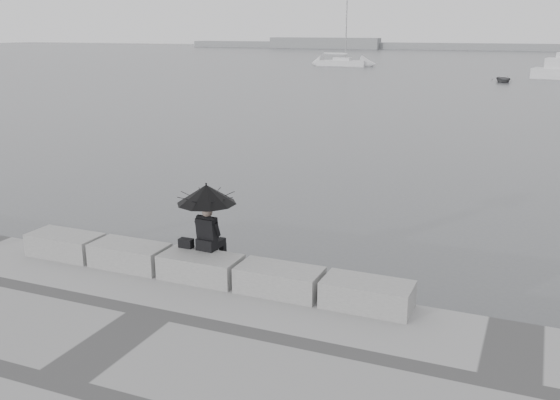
% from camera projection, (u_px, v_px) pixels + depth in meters
% --- Properties ---
extents(ground, '(360.00, 360.00, 0.00)m').
position_uv_depth(ground, '(213.00, 293.00, 12.97)').
color(ground, '#4B4E50').
rests_on(ground, ground).
extents(stone_block_far_left, '(1.60, 0.80, 0.50)m').
position_uv_depth(stone_block_far_left, '(65.00, 245.00, 13.65)').
color(stone_block_far_left, gray).
rests_on(stone_block_far_left, promenade).
extents(stone_block_left, '(1.60, 0.80, 0.50)m').
position_uv_depth(stone_block_left, '(130.00, 255.00, 13.01)').
color(stone_block_left, gray).
rests_on(stone_block_left, promenade).
extents(stone_block_centre, '(1.60, 0.80, 0.50)m').
position_uv_depth(stone_block_centre, '(201.00, 267.00, 12.37)').
color(stone_block_centre, gray).
rests_on(stone_block_centre, promenade).
extents(stone_block_right, '(1.60, 0.80, 0.50)m').
position_uv_depth(stone_block_right, '(279.00, 280.00, 11.74)').
color(stone_block_right, gray).
rests_on(stone_block_right, promenade).
extents(stone_block_far_right, '(1.60, 0.80, 0.50)m').
position_uv_depth(stone_block_far_right, '(367.00, 295.00, 11.10)').
color(stone_block_far_right, gray).
rests_on(stone_block_far_right, promenade).
extents(seated_person, '(1.20, 1.20, 1.39)m').
position_uv_depth(seated_person, '(206.00, 201.00, 12.38)').
color(seated_person, black).
rests_on(seated_person, stone_block_centre).
extents(bag, '(0.29, 0.17, 0.19)m').
position_uv_depth(bag, '(186.00, 243.00, 12.73)').
color(bag, black).
rests_on(bag, stone_block_centre).
extents(distant_landmass, '(180.00, 8.00, 2.80)m').
position_uv_depth(distant_landmass, '(489.00, 47.00, 152.92)').
color(distant_landmass, gray).
rests_on(distant_landmass, ground).
extents(sailboat_left, '(7.05, 2.42, 12.90)m').
position_uv_depth(sailboat_left, '(342.00, 62.00, 90.00)').
color(sailboat_left, silver).
rests_on(sailboat_left, ground).
extents(dinghy, '(3.39, 2.01, 0.54)m').
position_uv_depth(dinghy, '(503.00, 79.00, 63.50)').
color(dinghy, slate).
rests_on(dinghy, ground).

